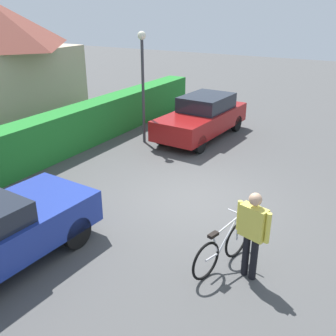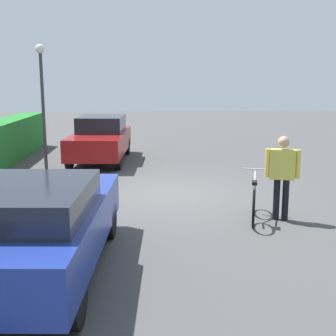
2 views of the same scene
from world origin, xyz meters
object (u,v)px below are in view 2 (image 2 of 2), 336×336
object	(u,v)px
parked_car_near	(39,224)
person_rider	(282,171)
bicycle	(254,201)
street_lamp	(42,89)
parked_car_far	(101,138)

from	to	relation	value
parked_car_near	person_rider	xyz separation A→B (m)	(2.39, -4.26, 0.24)
bicycle	street_lamp	size ratio (longest dim) A/B	0.43
bicycle	person_rider	size ratio (longest dim) A/B	0.97
parked_car_near	bicycle	distance (m)	4.45
person_rider	street_lamp	world-z (taller)	street_lamp
parked_car_far	street_lamp	world-z (taller)	street_lamp
parked_car_near	street_lamp	bearing A→B (deg)	11.35
parked_car_near	street_lamp	xyz separation A→B (m)	(7.79, 1.56, 1.75)
person_rider	street_lamp	bearing A→B (deg)	47.19
parked_car_far	bicycle	xyz separation A→B (m)	(-6.97, -3.71, -0.38)
person_rider	parked_car_far	bearing A→B (deg)	31.35
parked_car_far	bicycle	bearing A→B (deg)	-151.96
parked_car_near	bicycle	world-z (taller)	parked_car_near
bicycle	person_rider	bearing A→B (deg)	-91.70
parked_car_far	bicycle	distance (m)	7.90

